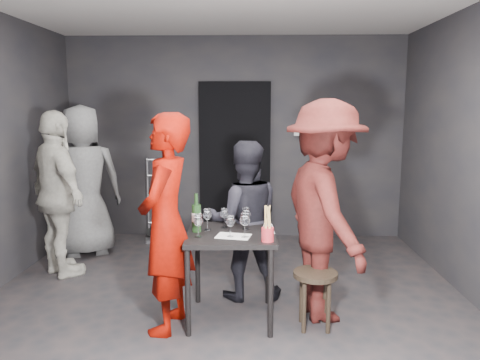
{
  "coord_description": "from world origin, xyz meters",
  "views": [
    {
      "loc": [
        0.25,
        -3.83,
        1.78
      ],
      "look_at": [
        0.13,
        0.25,
        1.13
      ],
      "focal_mm": 35.0,
      "sensor_mm": 36.0,
      "label": 1
    }
  ],
  "objects_px": {
    "tasting_table": "(231,244)",
    "man_maroon": "(325,186)",
    "bystander_cream": "(57,181)",
    "bystander_grey": "(83,166)",
    "server_red": "(165,207)",
    "breadstick_cup": "(268,224)",
    "hand_truck": "(160,224)",
    "woman_black": "(244,222)",
    "wine_bottle": "(196,217)",
    "stool": "(315,283)"
  },
  "relations": [
    {
      "from": "tasting_table",
      "to": "man_maroon",
      "type": "xyz_separation_m",
      "value": [
        0.77,
        0.08,
        0.48
      ]
    },
    {
      "from": "bystander_cream",
      "to": "bystander_grey",
      "type": "relative_size",
      "value": 0.94
    },
    {
      "from": "server_red",
      "to": "breadstick_cup",
      "type": "xyz_separation_m",
      "value": [
        0.8,
        -0.07,
        -0.12
      ]
    },
    {
      "from": "bystander_cream",
      "to": "hand_truck",
      "type": "bearing_deg",
      "value": -75.48
    },
    {
      "from": "woman_black",
      "to": "bystander_grey",
      "type": "distance_m",
      "value": 2.31
    },
    {
      "from": "hand_truck",
      "to": "server_red",
      "type": "bearing_deg",
      "value": -90.34
    },
    {
      "from": "man_maroon",
      "to": "bystander_grey",
      "type": "relative_size",
      "value": 1.05
    },
    {
      "from": "tasting_table",
      "to": "man_maroon",
      "type": "relative_size",
      "value": 0.33
    },
    {
      "from": "tasting_table",
      "to": "breadstick_cup",
      "type": "relative_size",
      "value": 2.51
    },
    {
      "from": "wine_bottle",
      "to": "breadstick_cup",
      "type": "xyz_separation_m",
      "value": [
        0.58,
        -0.26,
        0.01
      ]
    },
    {
      "from": "hand_truck",
      "to": "server_red",
      "type": "height_order",
      "value": "server_red"
    },
    {
      "from": "breadstick_cup",
      "to": "man_maroon",
      "type": "bearing_deg",
      "value": 34.36
    },
    {
      "from": "hand_truck",
      "to": "wine_bottle",
      "type": "distance_m",
      "value": 2.55
    },
    {
      "from": "wine_bottle",
      "to": "woman_black",
      "type": "bearing_deg",
      "value": 49.69
    },
    {
      "from": "server_red",
      "to": "wine_bottle",
      "type": "bearing_deg",
      "value": 139.75
    },
    {
      "from": "stool",
      "to": "server_red",
      "type": "xyz_separation_m",
      "value": [
        -1.19,
        -0.03,
        0.62
      ]
    },
    {
      "from": "wine_bottle",
      "to": "bystander_grey",
      "type": "bearing_deg",
      "value": 132.86
    },
    {
      "from": "bystander_cream",
      "to": "stool",
      "type": "bearing_deg",
      "value": -159.86
    },
    {
      "from": "tasting_table",
      "to": "stool",
      "type": "height_order",
      "value": "tasting_table"
    },
    {
      "from": "tasting_table",
      "to": "breadstick_cup",
      "type": "height_order",
      "value": "breadstick_cup"
    },
    {
      "from": "tasting_table",
      "to": "stool",
      "type": "relative_size",
      "value": 1.6
    },
    {
      "from": "stool",
      "to": "man_maroon",
      "type": "distance_m",
      "value": 0.79
    },
    {
      "from": "tasting_table",
      "to": "wine_bottle",
      "type": "distance_m",
      "value": 0.36
    },
    {
      "from": "bystander_grey",
      "to": "breadstick_cup",
      "type": "relative_size",
      "value": 7.21
    },
    {
      "from": "hand_truck",
      "to": "wine_bottle",
      "type": "relative_size",
      "value": 3.42
    },
    {
      "from": "server_red",
      "to": "man_maroon",
      "type": "bearing_deg",
      "value": 109.08
    },
    {
      "from": "woman_black",
      "to": "man_maroon",
      "type": "relative_size",
      "value": 0.64
    },
    {
      "from": "hand_truck",
      "to": "bystander_cream",
      "type": "distance_m",
      "value": 1.77
    },
    {
      "from": "woman_black",
      "to": "wine_bottle",
      "type": "distance_m",
      "value": 0.61
    },
    {
      "from": "tasting_table",
      "to": "bystander_grey",
      "type": "relative_size",
      "value": 0.35
    },
    {
      "from": "stool",
      "to": "man_maroon",
      "type": "xyz_separation_m",
      "value": [
        0.09,
        0.23,
        0.75
      ]
    },
    {
      "from": "hand_truck",
      "to": "bystander_grey",
      "type": "xyz_separation_m",
      "value": [
        -0.76,
        -0.67,
        0.87
      ]
    },
    {
      "from": "server_red",
      "to": "bystander_cream",
      "type": "relative_size",
      "value": 0.99
    },
    {
      "from": "tasting_table",
      "to": "man_maroon",
      "type": "bearing_deg",
      "value": 5.78
    },
    {
      "from": "server_red",
      "to": "wine_bottle",
      "type": "xyz_separation_m",
      "value": [
        0.22,
        0.2,
        -0.13
      ]
    },
    {
      "from": "bystander_grey",
      "to": "stool",
      "type": "bearing_deg",
      "value": 119.15
    },
    {
      "from": "server_red",
      "to": "woman_black",
      "type": "bearing_deg",
      "value": 144.79
    },
    {
      "from": "bystander_cream",
      "to": "bystander_grey",
      "type": "xyz_separation_m",
      "value": [
        0.02,
        0.7,
        0.07
      ]
    },
    {
      "from": "man_maroon",
      "to": "wine_bottle",
      "type": "height_order",
      "value": "man_maroon"
    },
    {
      "from": "bystander_grey",
      "to": "breadstick_cup",
      "type": "distance_m",
      "value": 2.88
    },
    {
      "from": "hand_truck",
      "to": "server_red",
      "type": "distance_m",
      "value": 2.72
    },
    {
      "from": "bystander_cream",
      "to": "breadstick_cup",
      "type": "bearing_deg",
      "value": -165.63
    },
    {
      "from": "tasting_table",
      "to": "server_red",
      "type": "bearing_deg",
      "value": -160.16
    },
    {
      "from": "stool",
      "to": "bystander_grey",
      "type": "height_order",
      "value": "bystander_grey"
    },
    {
      "from": "tasting_table",
      "to": "bystander_cream",
      "type": "distance_m",
      "value": 2.12
    },
    {
      "from": "breadstick_cup",
      "to": "woman_black",
      "type": "bearing_deg",
      "value": 105.23
    },
    {
      "from": "tasting_table",
      "to": "bystander_cream",
      "type": "xyz_separation_m",
      "value": [
        -1.85,
        0.98,
        0.36
      ]
    },
    {
      "from": "bystander_grey",
      "to": "woman_black",
      "type": "bearing_deg",
      "value": 123.1
    },
    {
      "from": "breadstick_cup",
      "to": "hand_truck",
      "type": "bearing_deg",
      "value": 117.63
    },
    {
      "from": "wine_bottle",
      "to": "breadstick_cup",
      "type": "bearing_deg",
      "value": -24.46
    }
  ]
}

